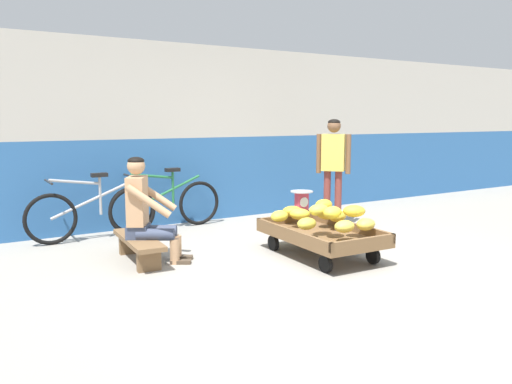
{
  "coord_description": "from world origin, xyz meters",
  "views": [
    {
      "loc": [
        -3.32,
        -3.89,
        1.55
      ],
      "look_at": [
        -0.44,
        0.82,
        0.75
      ],
      "focal_mm": 36.12,
      "sensor_mm": 36.0,
      "label": 1
    }
  ],
  "objects_px": {
    "vendor_seated": "(146,210)",
    "plastic_crate": "(301,224)",
    "weighing_scale": "(302,201)",
    "banana_cart": "(321,236)",
    "bicycle_near_left": "(93,213)",
    "bicycle_far_left": "(166,204)",
    "customer_adult": "(333,160)",
    "low_bench": "(139,244)"
  },
  "relations": [
    {
      "from": "vendor_seated",
      "to": "plastic_crate",
      "type": "relative_size",
      "value": 3.17
    },
    {
      "from": "weighing_scale",
      "to": "banana_cart",
      "type": "bearing_deg",
      "value": -115.07
    },
    {
      "from": "banana_cart",
      "to": "weighing_scale",
      "type": "bearing_deg",
      "value": 64.93
    },
    {
      "from": "bicycle_near_left",
      "to": "banana_cart",
      "type": "bearing_deg",
      "value": -47.71
    },
    {
      "from": "vendor_seated",
      "to": "plastic_crate",
      "type": "height_order",
      "value": "vendor_seated"
    },
    {
      "from": "banana_cart",
      "to": "vendor_seated",
      "type": "bearing_deg",
      "value": 154.32
    },
    {
      "from": "weighing_scale",
      "to": "bicycle_far_left",
      "type": "distance_m",
      "value": 1.9
    },
    {
      "from": "vendor_seated",
      "to": "customer_adult",
      "type": "relative_size",
      "value": 0.75
    },
    {
      "from": "plastic_crate",
      "to": "weighing_scale",
      "type": "xyz_separation_m",
      "value": [
        0.0,
        -0.0,
        0.3
      ]
    },
    {
      "from": "banana_cart",
      "to": "bicycle_far_left",
      "type": "xyz_separation_m",
      "value": [
        -0.92,
        2.29,
        0.11
      ]
    },
    {
      "from": "banana_cart",
      "to": "low_bench",
      "type": "xyz_separation_m",
      "value": [
        -1.81,
        0.88,
        -0.04
      ]
    },
    {
      "from": "vendor_seated",
      "to": "weighing_scale",
      "type": "relative_size",
      "value": 3.8
    },
    {
      "from": "banana_cart",
      "to": "weighing_scale",
      "type": "relative_size",
      "value": 4.89
    },
    {
      "from": "low_bench",
      "to": "weighing_scale",
      "type": "xyz_separation_m",
      "value": [
        2.27,
        0.12,
        0.25
      ]
    },
    {
      "from": "vendor_seated",
      "to": "plastic_crate",
      "type": "distance_m",
      "value": 2.24
    },
    {
      "from": "low_bench",
      "to": "weighing_scale",
      "type": "relative_size",
      "value": 3.73
    },
    {
      "from": "plastic_crate",
      "to": "weighing_scale",
      "type": "height_order",
      "value": "weighing_scale"
    },
    {
      "from": "vendor_seated",
      "to": "bicycle_near_left",
      "type": "relative_size",
      "value": 0.69
    },
    {
      "from": "banana_cart",
      "to": "plastic_crate",
      "type": "relative_size",
      "value": 4.08
    },
    {
      "from": "weighing_scale",
      "to": "bicycle_near_left",
      "type": "bearing_deg",
      "value": 154.44
    },
    {
      "from": "plastic_crate",
      "to": "customer_adult",
      "type": "distance_m",
      "value": 1.12
    },
    {
      "from": "weighing_scale",
      "to": "customer_adult",
      "type": "distance_m",
      "value": 0.93
    },
    {
      "from": "bicycle_near_left",
      "to": "plastic_crate",
      "type": "bearing_deg",
      "value": -25.54
    },
    {
      "from": "banana_cart",
      "to": "weighing_scale",
      "type": "distance_m",
      "value": 1.12
    },
    {
      "from": "banana_cart",
      "to": "bicycle_near_left",
      "type": "relative_size",
      "value": 0.88
    },
    {
      "from": "vendor_seated",
      "to": "weighing_scale",
      "type": "height_order",
      "value": "vendor_seated"
    },
    {
      "from": "banana_cart",
      "to": "bicycle_near_left",
      "type": "bearing_deg",
      "value": 132.29
    },
    {
      "from": "low_bench",
      "to": "plastic_crate",
      "type": "relative_size",
      "value": 3.1
    },
    {
      "from": "weighing_scale",
      "to": "low_bench",
      "type": "bearing_deg",
      "value": -176.92
    },
    {
      "from": "plastic_crate",
      "to": "weighing_scale",
      "type": "bearing_deg",
      "value": -90.0
    },
    {
      "from": "plastic_crate",
      "to": "vendor_seated",
      "type": "bearing_deg",
      "value": -175.63
    },
    {
      "from": "bicycle_far_left",
      "to": "customer_adult",
      "type": "bearing_deg",
      "value": -25.83
    },
    {
      "from": "weighing_scale",
      "to": "bicycle_near_left",
      "type": "relative_size",
      "value": 0.18
    },
    {
      "from": "low_bench",
      "to": "bicycle_far_left",
      "type": "height_order",
      "value": "bicycle_far_left"
    },
    {
      "from": "vendor_seated",
      "to": "bicycle_near_left",
      "type": "xyz_separation_m",
      "value": [
        -0.24,
        1.33,
        -0.21
      ]
    },
    {
      "from": "low_bench",
      "to": "plastic_crate",
      "type": "xyz_separation_m",
      "value": [
        2.27,
        0.12,
        -0.05
      ]
    },
    {
      "from": "low_bench",
      "to": "customer_adult",
      "type": "relative_size",
      "value": 0.73
    },
    {
      "from": "vendor_seated",
      "to": "customer_adult",
      "type": "xyz_separation_m",
      "value": [
        2.94,
        0.42,
        0.38
      ]
    },
    {
      "from": "banana_cart",
      "to": "vendor_seated",
      "type": "xyz_separation_m",
      "value": [
        -1.73,
        0.83,
        0.33
      ]
    },
    {
      "from": "banana_cart",
      "to": "low_bench",
      "type": "height_order",
      "value": "banana_cart"
    },
    {
      "from": "weighing_scale",
      "to": "customer_adult",
      "type": "xyz_separation_m",
      "value": [
        0.74,
        0.26,
        0.5
      ]
    },
    {
      "from": "low_bench",
      "to": "bicycle_near_left",
      "type": "height_order",
      "value": "bicycle_near_left"
    }
  ]
}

